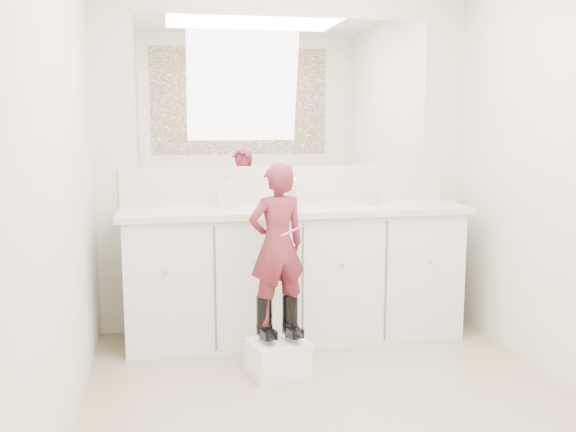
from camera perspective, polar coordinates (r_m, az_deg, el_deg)
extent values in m
plane|color=#877958|center=(3.35, 4.78, -17.36)|extent=(3.00, 3.00, 0.00)
plane|color=beige|center=(4.48, -0.11, 5.27)|extent=(2.60, 0.00, 2.60)
plane|color=beige|center=(1.64, 19.31, -1.33)|extent=(2.60, 0.00, 2.60)
plane|color=beige|center=(2.95, -20.09, 2.92)|extent=(0.00, 3.00, 3.00)
cube|color=silver|center=(4.33, 0.56, -5.25)|extent=(2.20, 0.55, 0.85)
cube|color=beige|center=(4.23, 0.60, 0.56)|extent=(2.28, 0.58, 0.04)
cube|color=beige|center=(4.48, -0.07, 2.89)|extent=(2.28, 0.03, 0.25)
cube|color=white|center=(4.46, -0.08, 10.91)|extent=(2.00, 0.02, 1.00)
cube|color=#472819|center=(1.63, 19.96, 14.48)|extent=(2.00, 0.01, 1.20)
cylinder|color=silver|center=(4.38, 0.19, 1.77)|extent=(0.08, 0.08, 0.10)
imported|color=beige|center=(4.41, 7.47, 1.76)|extent=(0.11, 0.11, 0.10)
imported|color=beige|center=(4.23, -5.44, 2.29)|extent=(0.13, 0.13, 0.22)
cube|color=white|center=(3.79, -0.90, -12.46)|extent=(0.37, 0.33, 0.20)
imported|color=#A63340|center=(3.62, -0.98, -2.55)|extent=(0.38, 0.30, 0.92)
cylinder|color=#ED5C91|center=(3.54, 0.35, -1.33)|extent=(0.13, 0.04, 0.06)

